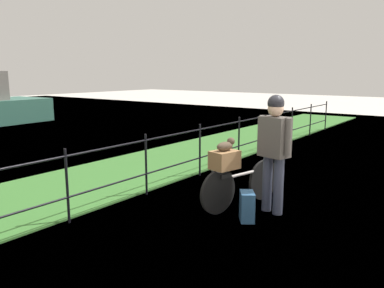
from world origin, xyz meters
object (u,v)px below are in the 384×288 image
(bicycle_main, at_px, (241,185))
(wooden_crate, at_px, (225,160))
(cyclist_person, at_px, (274,144))
(terrier_dog, at_px, (226,145))
(backpack_on_paving, at_px, (247,206))

(bicycle_main, relative_size, wooden_crate, 4.11)
(bicycle_main, distance_m, cyclist_person, 0.82)
(bicycle_main, distance_m, terrier_dog, 0.72)
(wooden_crate, xyz_separation_m, backpack_on_paving, (-0.10, -0.43, -0.57))
(bicycle_main, xyz_separation_m, backpack_on_paving, (-0.44, -0.35, -0.14))
(backpack_on_paving, bearing_deg, cyclist_person, 129.53)
(backpack_on_paving, bearing_deg, wooden_crate, -138.80)
(wooden_crate, bearing_deg, backpack_on_paving, -102.90)
(wooden_crate, xyz_separation_m, cyclist_person, (0.40, -0.56, 0.23))
(bicycle_main, xyz_separation_m, cyclist_person, (0.06, -0.48, 0.66))
(cyclist_person, bearing_deg, bicycle_main, 97.10)
(wooden_crate, bearing_deg, bicycle_main, -13.44)
(terrier_dog, relative_size, backpack_on_paving, 0.81)
(wooden_crate, relative_size, backpack_on_paving, 0.97)
(terrier_dog, relative_size, cyclist_person, 0.19)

